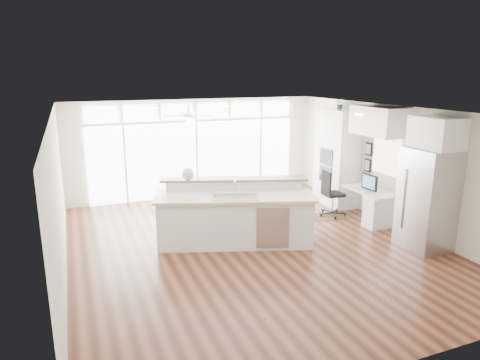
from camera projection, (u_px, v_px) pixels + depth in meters
name	position (u px, v px, depth m)	size (l,w,h in m)	color
floor	(252.00, 246.00, 8.64)	(7.00, 8.00, 0.02)	#411F14
ceiling	(253.00, 111.00, 7.98)	(7.00, 8.00, 0.02)	silver
wall_back	(196.00, 148.00, 11.91)	(7.00, 0.04, 2.70)	silver
wall_front	(397.00, 264.00, 4.71)	(7.00, 0.04, 2.70)	silver
wall_left	(58.00, 200.00, 7.05)	(0.04, 8.00, 2.70)	silver
wall_right	(396.00, 167.00, 9.57)	(0.04, 8.00, 2.70)	silver
glass_wall	(196.00, 159.00, 11.93)	(5.80, 0.06, 2.08)	white
transom_row	(195.00, 111.00, 11.60)	(5.90, 0.06, 0.40)	white
desk_window	(386.00, 156.00, 9.78)	(0.04, 0.85, 0.85)	silver
ceiling_fan	(188.00, 111.00, 10.37)	(1.16, 1.16, 0.32)	white
recessed_lights	(249.00, 111.00, 8.17)	(3.40, 3.00, 0.02)	white
oven_cabinet	(337.00, 158.00, 11.10)	(0.64, 1.20, 2.50)	white
desk_nook	(371.00, 206.00, 9.95)	(0.72, 1.30, 0.76)	white
upper_cabinets	(379.00, 121.00, 9.48)	(0.64, 1.30, 0.64)	white
refrigerator	(427.00, 200.00, 8.30)	(0.76, 0.90, 2.00)	#AFB0B4
fridge_cabinet	(437.00, 133.00, 8.01)	(0.64, 0.90, 0.60)	white
framed_photos	(368.00, 157.00, 10.37)	(0.06, 0.22, 0.80)	black
kitchen_island	(235.00, 215.00, 8.57)	(3.18, 1.20, 1.26)	white
rug	(328.00, 216.00, 10.36)	(0.80, 0.58, 0.01)	#332010
office_chair	(333.00, 194.00, 10.32)	(0.58, 0.53, 1.11)	black
fishbowl	(188.00, 174.00, 8.73)	(0.24, 0.24, 0.24)	silver
monitor	(370.00, 182.00, 9.78)	(0.08, 0.49, 0.41)	black
keyboard	(363.00, 191.00, 9.76)	(0.13, 0.35, 0.02)	silver
potted_plant	(340.00, 105.00, 10.77)	(0.24, 0.27, 0.21)	#275B27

